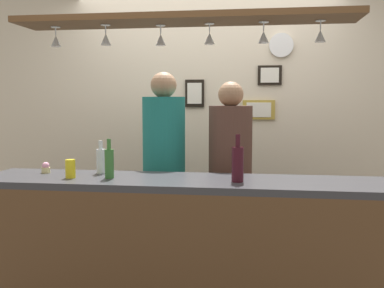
{
  "coord_description": "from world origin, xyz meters",
  "views": [
    {
      "loc": [
        0.46,
        -3.18,
        1.53
      ],
      "look_at": [
        0.0,
        0.1,
        1.2
      ],
      "focal_mm": 41.63,
      "sensor_mm": 36.0,
      "label": 1
    }
  ],
  "objects": [
    {
      "name": "back_wall",
      "position": [
        0.0,
        1.1,
        1.3
      ],
      "size": [
        4.4,
        0.06,
        2.6
      ],
      "primitive_type": "cube",
      "color": "beige",
      "rests_on": "ground_plane"
    },
    {
      "name": "hanging_wineglass_left",
      "position": [
        -0.52,
        -0.3,
        1.93
      ],
      "size": [
        0.07,
        0.07,
        0.13
      ],
      "color": "silver",
      "rests_on": "overhead_glass_rack"
    },
    {
      "name": "bar_counter",
      "position": [
        0.0,
        -0.5,
        0.69
      ],
      "size": [
        2.7,
        0.55,
        1.02
      ],
      "color": "#38383D",
      "rests_on": "ground_plane"
    },
    {
      "name": "drink_can",
      "position": [
        -0.74,
        -0.42,
        1.08
      ],
      "size": [
        0.07,
        0.07,
        0.12
      ],
      "primitive_type": "cylinder",
      "color": "yellow",
      "rests_on": "bar_counter"
    },
    {
      "name": "wall_clock",
      "position": [
        0.69,
        1.05,
        2.03
      ],
      "size": [
        0.22,
        0.03,
        0.22
      ],
      "primitive_type": "cylinder",
      "rotation": [
        1.57,
        0.0,
        0.0
      ],
      "color": "white",
      "rests_on": "back_wall"
    },
    {
      "name": "hanging_wineglass_center_right",
      "position": [
        0.51,
        -0.27,
        1.93
      ],
      "size": [
        0.07,
        0.07,
        0.13
      ],
      "color": "silver",
      "rests_on": "overhead_glass_rack"
    },
    {
      "name": "overhead_glass_rack",
      "position": [
        0.0,
        -0.3,
        2.04
      ],
      "size": [
        2.2,
        0.36,
        0.04
      ],
      "primitive_type": "cube",
      "color": "brown"
    },
    {
      "name": "hanging_wineglass_right",
      "position": [
        0.86,
        -0.26,
        1.93
      ],
      "size": [
        0.07,
        0.07,
        0.13
      ],
      "color": "silver",
      "rests_on": "overhead_glass_rack"
    },
    {
      "name": "picture_frame_lower_pair",
      "position": [
        0.5,
        1.06,
        1.44
      ],
      "size": [
        0.3,
        0.02,
        0.18
      ],
      "color": "#B29338",
      "rests_on": "back_wall"
    },
    {
      "name": "hanging_wineglass_center_left",
      "position": [
        -0.16,
        -0.23,
        1.93
      ],
      "size": [
        0.07,
        0.07,
        0.13
      ],
      "color": "silver",
      "rests_on": "overhead_glass_rack"
    },
    {
      "name": "cupcake",
      "position": [
        -0.99,
        -0.25,
        1.05
      ],
      "size": [
        0.06,
        0.06,
        0.08
      ],
      "color": "beige",
      "rests_on": "bar_counter"
    },
    {
      "name": "picture_frame_crest",
      "position": [
        -0.11,
        1.06,
        1.59
      ],
      "size": [
        0.18,
        0.02,
        0.26
      ],
      "color": "black",
      "rests_on": "back_wall"
    },
    {
      "name": "bottle_wine_dark_red",
      "position": [
        0.36,
        -0.41,
        1.14
      ],
      "size": [
        0.08,
        0.08,
        0.3
      ],
      "color": "#380F19",
      "rests_on": "bar_counter"
    },
    {
      "name": "person_left_teal_shirt",
      "position": [
        -0.25,
        0.3,
        1.06
      ],
      "size": [
        0.34,
        0.34,
        1.75
      ],
      "color": "#2D334C",
      "rests_on": "ground_plane"
    },
    {
      "name": "picture_frame_upper_small",
      "position": [
        0.59,
        1.06,
        1.76
      ],
      "size": [
        0.22,
        0.02,
        0.18
      ],
      "color": "black",
      "rests_on": "back_wall"
    },
    {
      "name": "bottle_soda_clear",
      "position": [
        -0.6,
        -0.21,
        1.11
      ],
      "size": [
        0.06,
        0.06,
        0.23
      ],
      "color": "silver",
      "rests_on": "bar_counter"
    },
    {
      "name": "hanging_wineglass_far_left",
      "position": [
        -0.88,
        -0.27,
        1.93
      ],
      "size": [
        0.07,
        0.07,
        0.13
      ],
      "color": "silver",
      "rests_on": "overhead_glass_rack"
    },
    {
      "name": "bottle_beer_green_import",
      "position": [
        -0.48,
        -0.39,
        1.12
      ],
      "size": [
        0.06,
        0.06,
        0.26
      ],
      "color": "#336B2D",
      "rests_on": "bar_counter"
    },
    {
      "name": "person_middle_brown_shirt",
      "position": [
        0.28,
        0.3,
        1.01
      ],
      "size": [
        0.34,
        0.34,
        1.67
      ],
      "color": "#2D334C",
      "rests_on": "ground_plane"
    },
    {
      "name": "hanging_wineglass_center",
      "position": [
        0.16,
        -0.25,
        1.93
      ],
      "size": [
        0.07,
        0.07,
        0.13
      ],
      "color": "silver",
      "rests_on": "overhead_glass_rack"
    }
  ]
}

